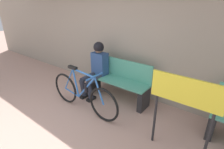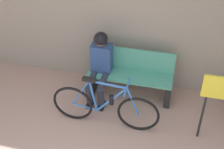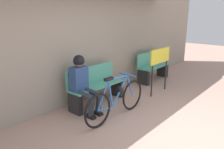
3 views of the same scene
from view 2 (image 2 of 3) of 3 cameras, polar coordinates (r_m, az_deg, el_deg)
name	(u,v)px [view 2 (image 2 of 3)]	position (r m, az deg, el deg)	size (l,w,h in m)	color
park_bench_near	(131,77)	(5.31, 3.41, -0.37)	(1.42, 0.42, 0.85)	#51A88E
bicycle	(105,107)	(4.76, -1.31, -5.93)	(1.68, 0.40, 0.87)	black
person_seated	(100,62)	(5.13, -2.22, 2.26)	(0.34, 0.65, 1.19)	#2D3342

